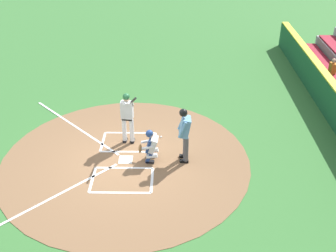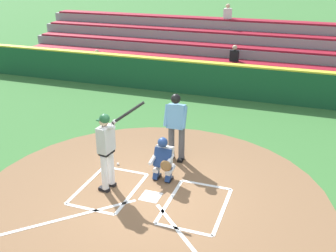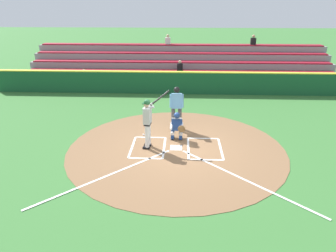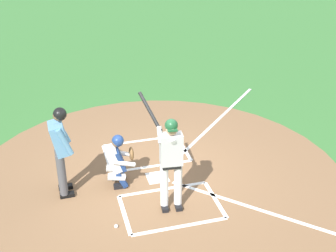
{
  "view_description": "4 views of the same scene",
  "coord_description": "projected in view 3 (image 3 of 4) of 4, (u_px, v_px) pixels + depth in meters",
  "views": [
    {
      "loc": [
        -10.85,
        -1.52,
        7.73
      ],
      "look_at": [
        0.26,
        -1.37,
        1.14
      ],
      "focal_mm": 43.94,
      "sensor_mm": 36.0,
      "label": 1
    },
    {
      "loc": [
        -2.96,
        7.18,
        5.01
      ],
      "look_at": [
        0.03,
        -1.24,
        1.24
      ],
      "focal_mm": 43.17,
      "sensor_mm": 36.0,
      "label": 2
    },
    {
      "loc": [
        -0.18,
        10.34,
        5.03
      ],
      "look_at": [
        0.3,
        0.19,
        0.96
      ],
      "focal_mm": 32.92,
      "sensor_mm": 36.0,
      "label": 3
    },
    {
      "loc": [
        7.79,
        -1.93,
        5.34
      ],
      "look_at": [
        -0.01,
        0.24,
        1.19
      ],
      "focal_mm": 48.68,
      "sensor_mm": 36.0,
      "label": 4
    }
  ],
  "objects": [
    {
      "name": "dirt_circle",
      "position": [
        176.0,
        148.0,
        11.47
      ],
      "size": [
        8.0,
        8.0,
        0.01
      ],
      "primitive_type": "cylinder",
      "color": "brown",
      "rests_on": "ground"
    },
    {
      "name": "batter",
      "position": [
        148.0,
        120.0,
        11.11
      ],
      "size": [
        0.99,
        0.63,
        2.13
      ],
      "color": "white",
      "rests_on": "ground"
    },
    {
      "name": "baseball",
      "position": [
        143.0,
        135.0,
        12.54
      ],
      "size": [
        0.07,
        0.07,
        0.07
      ],
      "primitive_type": "sphere",
      "color": "white",
      "rests_on": "ground"
    },
    {
      "name": "catcher",
      "position": [
        177.0,
        125.0,
        12.0
      ],
      "size": [
        0.59,
        0.63,
        1.13
      ],
      "color": "black",
      "rests_on": "ground"
    },
    {
      "name": "plate_umpire",
      "position": [
        177.0,
        105.0,
        12.82
      ],
      "size": [
        0.59,
        0.42,
        1.86
      ],
      "color": "#4C4C51",
      "rests_on": "ground"
    },
    {
      "name": "home_plate_and_chalk",
      "position": [
        176.0,
        159.0,
        10.65
      ],
      "size": [
        7.93,
        4.91,
        0.01
      ],
      "color": "white",
      "rests_on": "dirt_circle"
    },
    {
      "name": "ground_plane",
      "position": [
        176.0,
        148.0,
        11.47
      ],
      "size": [
        120.0,
        120.0,
        0.0
      ],
      "primitive_type": "plane",
      "color": "#387033"
    },
    {
      "name": "bleacher_stand",
      "position": [
        180.0,
        68.0,
        21.13
      ],
      "size": [
        20.0,
        4.25,
        3.0
      ],
      "color": "gray",
      "rests_on": "ground"
    },
    {
      "name": "backstop_wall",
      "position": [
        179.0,
        83.0,
        18.18
      ],
      "size": [
        22.0,
        0.36,
        1.31
      ],
      "color": "#19512D",
      "rests_on": "ground"
    }
  ]
}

